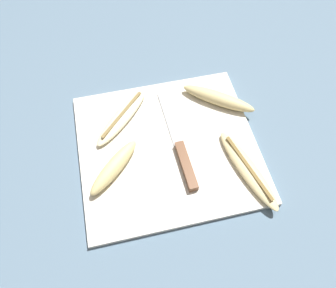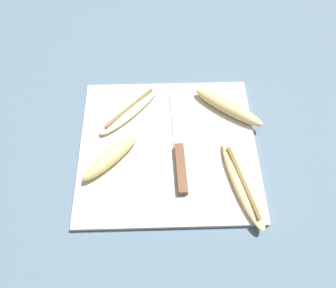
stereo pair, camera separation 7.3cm
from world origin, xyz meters
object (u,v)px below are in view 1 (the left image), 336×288
banana_spotted_left (218,98)px  banana_golden_short (114,167)px  knife (183,156)px  banana_pale_long (122,117)px  banana_mellow_near (248,169)px

banana_spotted_left → banana_golden_short: bearing=-154.6°
knife → banana_spotted_left: bearing=44.7°
banana_pale_long → knife: bearing=-49.1°
banana_mellow_near → banana_spotted_left: size_ratio=1.28×
banana_spotted_left → knife: bearing=-133.1°
knife → banana_mellow_near: 0.14m
banana_golden_short → banana_mellow_near: bearing=-13.2°
knife → banana_golden_short: (-0.15, 0.00, 0.01)m
banana_golden_short → banana_pale_long: 0.14m
knife → banana_mellow_near: banana_mellow_near is taller
knife → banana_golden_short: bearing=177.5°
banana_mellow_near → banana_spotted_left: 0.19m
knife → banana_mellow_near: size_ratio=1.27×
knife → banana_spotted_left: banana_spotted_left is taller
knife → banana_pale_long: banana_pale_long is taller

